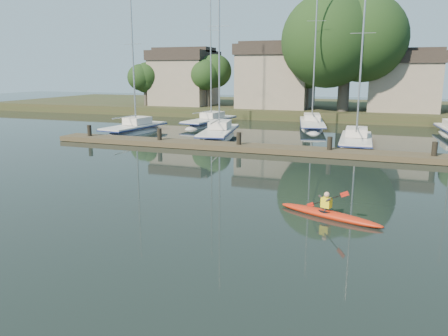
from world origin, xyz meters
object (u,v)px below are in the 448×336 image
(sailboat_1, at_px, (219,140))
(sailboat_3, at_px, (355,149))
(dock, at_px, (282,150))
(kayak, at_px, (329,213))
(sailboat_6, at_px, (312,130))
(sailboat_0, at_px, (135,135))
(sailboat_5, at_px, (210,127))

(sailboat_1, distance_m, sailboat_3, 10.65)
(dock, bearing_deg, sailboat_3, 44.56)
(sailboat_3, bearing_deg, kayak, -92.29)
(sailboat_3, distance_m, sailboat_6, 10.33)
(kayak, distance_m, dock, 12.91)
(kayak, bearing_deg, sailboat_0, 158.12)
(sailboat_1, xyz_separation_m, sailboat_6, (6.13, 8.70, 0.01))
(sailboat_5, bearing_deg, sailboat_3, -21.52)
(kayak, bearing_deg, sailboat_6, 120.95)
(sailboat_1, height_order, sailboat_5, sailboat_5)
(sailboat_5, bearing_deg, sailboat_0, -111.00)
(sailboat_1, relative_size, sailboat_3, 1.10)
(sailboat_3, xyz_separation_m, sailboat_5, (-14.35, 8.12, 0.01))
(sailboat_0, height_order, sailboat_6, sailboat_6)
(sailboat_0, distance_m, sailboat_3, 18.46)
(dock, height_order, sailboat_0, sailboat_0)
(sailboat_6, bearing_deg, kayak, -90.73)
(sailboat_0, relative_size, sailboat_1, 0.87)
(dock, bearing_deg, sailboat_5, 128.79)
(dock, bearing_deg, sailboat_1, 141.93)
(dock, relative_size, sailboat_0, 2.62)
(sailboat_1, xyz_separation_m, sailboat_5, (-3.72, 7.51, 0.01))
(dock, distance_m, sailboat_6, 13.61)
(sailboat_3, relative_size, sailboat_5, 0.87)
(sailboat_1, height_order, sailboat_3, sailboat_1)
(sailboat_5, height_order, sailboat_6, sailboat_6)
(sailboat_0, bearing_deg, sailboat_3, 4.40)
(sailboat_0, relative_size, sailboat_6, 0.79)
(dock, distance_m, sailboat_0, 14.95)
(dock, relative_size, sailboat_6, 2.06)
(sailboat_1, bearing_deg, dock, -47.59)
(sailboat_3, bearing_deg, sailboat_6, 113.62)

